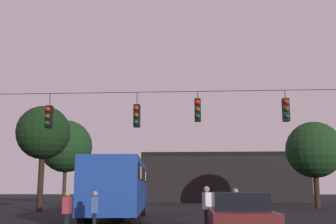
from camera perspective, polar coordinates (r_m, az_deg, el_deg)
ground_plane at (r=28.86m, az=1.45°, el=-13.70°), size 168.00×168.00×0.00m
overhead_signal_span at (r=17.16m, az=-0.09°, el=-3.98°), size 15.28×0.44×6.11m
city_bus at (r=22.29m, az=-6.72°, el=-9.80°), size 3.35×11.16×3.00m
car_near_right at (r=13.23m, az=9.80°, el=-13.98°), size 1.80×4.34×1.52m
pedestrian_crossing_left at (r=15.60m, az=-10.08°, el=-13.15°), size 0.32×0.41×1.55m
pedestrian_crossing_center at (r=15.35m, az=-13.76°, el=-13.06°), size 0.24×0.36×1.55m
pedestrian_crossing_right at (r=17.14m, az=9.34°, el=-12.72°), size 0.27×0.38×1.64m
pedestrian_near_bus at (r=16.24m, az=5.37°, el=-12.75°), size 0.35×0.42×1.72m
corner_building at (r=54.65m, az=7.43°, el=-9.03°), size 19.52×12.65×5.79m
tree_left_silhouette at (r=32.04m, az=-16.78°, el=-2.79°), size 3.95×3.95×7.68m
tree_behind_building at (r=37.39m, az=19.47°, el=-4.94°), size 4.76×4.76×7.24m
tree_right_far at (r=45.06m, az=-13.85°, el=-4.62°), size 5.47×5.47×8.72m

